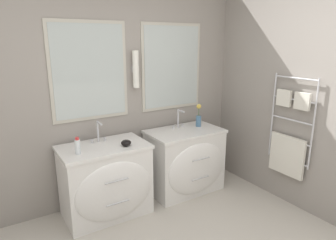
% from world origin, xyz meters
% --- Properties ---
extents(wall_back, '(5.10, 0.15, 2.60)m').
position_xyz_m(wall_back, '(0.02, 1.95, 1.31)').
color(wall_back, gray).
rests_on(wall_back, ground_plane).
extents(wall_right, '(0.13, 3.89, 2.60)m').
position_xyz_m(wall_right, '(1.78, 0.86, 1.29)').
color(wall_right, gray).
rests_on(wall_right, ground_plane).
extents(vanity_left, '(0.90, 0.61, 0.78)m').
position_xyz_m(vanity_left, '(-0.12, 1.59, 0.40)').
color(vanity_left, white).
rests_on(vanity_left, ground_plane).
extents(vanity_right, '(0.90, 0.61, 0.78)m').
position_xyz_m(vanity_right, '(0.91, 1.59, 0.40)').
color(vanity_right, white).
rests_on(vanity_right, ground_plane).
extents(faucet_left, '(0.17, 0.14, 0.23)m').
position_xyz_m(faucet_left, '(-0.12, 1.75, 0.89)').
color(faucet_left, silver).
rests_on(faucet_left, vanity_left).
extents(faucet_right, '(0.17, 0.14, 0.23)m').
position_xyz_m(faucet_right, '(0.91, 1.75, 0.89)').
color(faucet_right, silver).
rests_on(faucet_right, vanity_right).
extents(toiletry_bottle, '(0.05, 0.05, 0.17)m').
position_xyz_m(toiletry_bottle, '(-0.41, 1.53, 0.85)').
color(toiletry_bottle, silver).
rests_on(toiletry_bottle, vanity_left).
extents(amenity_bowl, '(0.10, 0.10, 0.06)m').
position_xyz_m(amenity_bowl, '(0.08, 1.50, 0.81)').
color(amenity_bowl, black).
rests_on(amenity_bowl, vanity_left).
extents(flower_vase, '(0.07, 0.07, 0.29)m').
position_xyz_m(flower_vase, '(1.15, 1.68, 0.90)').
color(flower_vase, teal).
rests_on(flower_vase, vanity_right).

